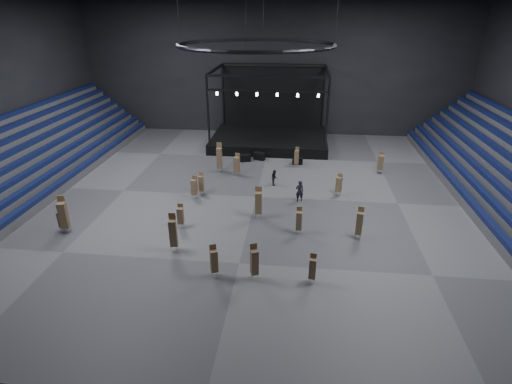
# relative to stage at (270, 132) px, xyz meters

# --- Properties ---
(floor) EXTENTS (50.00, 50.00, 0.00)m
(floor) POSITION_rel_stage_xyz_m (-0.00, -16.24, -1.45)
(floor) COLOR #555558
(floor) RESTS_ON ground
(wall_back) EXTENTS (50.00, 0.20, 18.00)m
(wall_back) POSITION_rel_stage_xyz_m (-0.00, 4.76, 7.55)
(wall_back) COLOR black
(wall_back) RESTS_ON ground
(wall_front) EXTENTS (50.00, 0.20, 18.00)m
(wall_front) POSITION_rel_stage_xyz_m (-0.00, -37.24, 7.55)
(wall_front) COLOR black
(wall_front) RESTS_ON ground
(bleachers_left) EXTENTS (7.20, 40.00, 6.40)m
(bleachers_left) POSITION_rel_stage_xyz_m (-22.94, -16.24, 0.28)
(bleachers_left) COLOR #4D4D4F
(bleachers_left) RESTS_ON floor
(stage) EXTENTS (14.00, 10.00, 9.20)m
(stage) POSITION_rel_stage_xyz_m (0.00, 0.00, 0.00)
(stage) COLOR black
(stage) RESTS_ON floor
(truss_ring) EXTENTS (12.30, 12.30, 5.15)m
(truss_ring) POSITION_rel_stage_xyz_m (-0.00, -16.24, 11.55)
(truss_ring) COLOR black
(truss_ring) RESTS_ON ceiling
(flight_case_left) EXTENTS (1.29, 0.94, 0.77)m
(flight_case_left) POSITION_rel_stage_xyz_m (-2.21, -7.12, -1.06)
(flight_case_left) COLOR black
(flight_case_left) RESTS_ON floor
(flight_case_mid) EXTENTS (1.38, 1.02, 0.83)m
(flight_case_mid) POSITION_rel_stage_xyz_m (-0.71, -6.41, -1.04)
(flight_case_mid) COLOR black
(flight_case_mid) RESTS_ON floor
(flight_case_right) EXTENTS (1.14, 0.68, 0.72)m
(flight_case_right) POSITION_rel_stage_xyz_m (3.60, -7.43, -1.09)
(flight_case_right) COLOR black
(flight_case_right) RESTS_ON floor
(chair_stack_0) EXTENTS (0.57, 0.57, 2.88)m
(chair_stack_0) POSITION_rel_stage_xyz_m (-4.77, -25.63, 0.01)
(chair_stack_0) COLOR silver
(chair_stack_0) RESTS_ON floor
(chair_stack_1) EXTENTS (0.61, 0.61, 2.34)m
(chair_stack_1) POSITION_rel_stage_xyz_m (-2.51, -11.34, -0.22)
(chair_stack_1) COLOR silver
(chair_stack_1) RESTS_ON floor
(chair_stack_2) EXTENTS (0.68, 0.68, 3.02)m
(chair_stack_2) POSITION_rel_stage_xyz_m (-13.65, -24.11, 0.09)
(chair_stack_2) COLOR silver
(chair_stack_2) RESTS_ON floor
(chair_stack_3) EXTENTS (0.51, 0.51, 2.30)m
(chair_stack_3) POSITION_rel_stage_xyz_m (12.10, -9.15, -0.24)
(chair_stack_3) COLOR silver
(chair_stack_3) RESTS_ON floor
(chair_stack_4) EXTENTS (0.43, 0.43, 2.19)m
(chair_stack_4) POSITION_rel_stage_xyz_m (3.89, -22.33, -0.32)
(chair_stack_4) COLOR silver
(chair_stack_4) RESTS_ON floor
(chair_stack_5) EXTENTS (0.59, 0.59, 2.48)m
(chair_stack_5) POSITION_rel_stage_xyz_m (1.18, -28.23, -0.18)
(chair_stack_5) COLOR silver
(chair_stack_5) RESTS_ON floor
(chair_stack_6) EXTENTS (0.55, 0.55, 2.54)m
(chair_stack_6) POSITION_rel_stage_xyz_m (8.29, -22.55, -0.16)
(chair_stack_6) COLOR silver
(chair_stack_6) RESTS_ON floor
(chair_stack_7) EXTENTS (0.49, 0.49, 1.92)m
(chair_stack_7) POSITION_rel_stage_xyz_m (-14.00, -23.92, -0.42)
(chair_stack_7) COLOR silver
(chair_stack_7) RESTS_ON floor
(chair_stack_8) EXTENTS (0.59, 0.59, 2.72)m
(chair_stack_8) POSITION_rel_stage_xyz_m (0.61, -20.19, -0.04)
(chair_stack_8) COLOR silver
(chair_stack_8) RESTS_ON floor
(chair_stack_9) EXTENTS (0.54, 0.54, 2.13)m
(chair_stack_9) POSITION_rel_stage_xyz_m (-5.46, -17.11, -0.32)
(chair_stack_9) COLOR silver
(chair_stack_9) RESTS_ON floor
(chair_stack_10) EXTENTS (0.57, 0.57, 3.11)m
(chair_stack_10) POSITION_rel_stage_xyz_m (-4.45, -10.50, 0.12)
(chair_stack_10) COLOR silver
(chair_stack_10) RESTS_ON floor
(chair_stack_11) EXTENTS (0.61, 0.61, 2.10)m
(chair_stack_11) POSITION_rel_stage_xyz_m (7.41, -15.10, -0.34)
(chair_stack_11) COLOR silver
(chair_stack_11) RESTS_ON floor
(chair_stack_12) EXTENTS (0.58, 0.58, 2.25)m
(chair_stack_12) POSITION_rel_stage_xyz_m (-1.37, -28.23, -0.29)
(chair_stack_12) COLOR silver
(chair_stack_12) RESTS_ON floor
(chair_stack_13) EXTENTS (0.45, 0.45, 2.03)m
(chair_stack_13) POSITION_rel_stage_xyz_m (4.78, -28.23, -0.39)
(chair_stack_13) COLOR silver
(chair_stack_13) RESTS_ON floor
(chair_stack_14) EXTENTS (0.50, 0.50, 2.19)m
(chair_stack_14) POSITION_rel_stage_xyz_m (3.48, -8.23, -0.32)
(chair_stack_14) COLOR silver
(chair_stack_14) RESTS_ON floor
(chair_stack_15) EXTENTS (0.42, 0.42, 2.12)m
(chair_stack_15) POSITION_rel_stage_xyz_m (-5.05, -16.19, -0.35)
(chair_stack_15) COLOR silver
(chair_stack_15) RESTS_ON floor
(chair_stack_16) EXTENTS (0.46, 0.46, 1.99)m
(chair_stack_16) POSITION_rel_stage_xyz_m (-5.20, -22.41, -0.39)
(chair_stack_16) COLOR silver
(chair_stack_16) RESTS_ON floor
(man_center) EXTENTS (0.80, 0.63, 1.94)m
(man_center) POSITION_rel_stage_xyz_m (3.89, -16.70, -0.48)
(man_center) COLOR black
(man_center) RESTS_ON floor
(crew_member) EXTENTS (0.67, 0.80, 1.50)m
(crew_member) POSITION_rel_stage_xyz_m (1.46, -13.28, -0.70)
(crew_member) COLOR black
(crew_member) RESTS_ON floor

